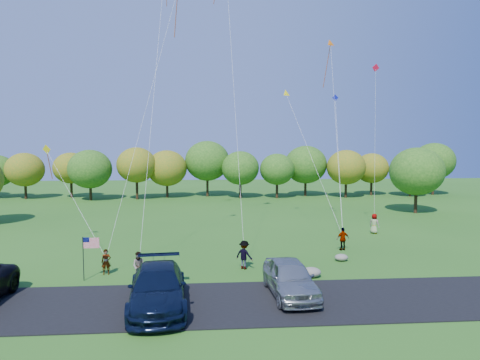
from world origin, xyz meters
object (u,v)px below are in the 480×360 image
object	(u,v)px
flyer_a	(106,262)
flyer_b	(139,266)
minivan_navy	(158,288)
flyer_c	(244,255)
minivan_silver	(290,278)
flyer_e	(374,224)
flyer_d	(343,239)

from	to	relation	value
flyer_a	flyer_b	size ratio (longest dim) A/B	0.92
minivan_navy	flyer_c	size ratio (longest dim) A/B	3.61
minivan_silver	flyer_c	xyz separation A→B (m)	(-1.92, 4.98, -0.07)
flyer_a	flyer_b	world-z (taller)	flyer_b
flyer_c	flyer_e	xyz separation A→B (m)	(12.27, 9.77, -0.03)
flyer_a	flyer_b	distance (m)	2.52
flyer_c	flyer_d	distance (m)	8.70
minivan_silver	flyer_d	xyz separation A→B (m)	(5.73, 9.12, -0.12)
flyer_b	flyer_e	bearing A→B (deg)	38.03
minivan_navy	flyer_e	world-z (taller)	minivan_navy
minivan_silver	flyer_e	bearing A→B (deg)	51.30
flyer_c	flyer_b	bearing A→B (deg)	52.70
flyer_a	flyer_d	world-z (taller)	flyer_d
flyer_c	flyer_e	size ratio (longest dim) A/B	1.03
minivan_navy	flyer_d	xyz separation A→B (m)	(12.31, 10.22, -0.15)
minivan_silver	flyer_e	xyz separation A→B (m)	(10.34, 14.75, -0.10)
minivan_navy	flyer_b	bearing A→B (deg)	104.64
flyer_b	flyer_c	world-z (taller)	flyer_c
minivan_silver	flyer_d	size ratio (longest dim) A/B	3.14
flyer_d	minivan_navy	bearing A→B (deg)	30.00
minivan_navy	flyer_e	bearing A→B (deg)	38.10
flyer_a	flyer_d	distance (m)	16.65
flyer_a	flyer_b	bearing A→B (deg)	-42.99
minivan_silver	flyer_c	bearing A→B (deg)	107.48
minivan_navy	flyer_e	xyz separation A→B (m)	(16.93, 15.85, -0.13)
minivan_navy	minivan_silver	size ratio (longest dim) A/B	1.21
flyer_a	flyer_e	size ratio (longest dim) A/B	0.88
minivan_navy	flyer_d	world-z (taller)	minivan_navy
flyer_d	minivan_silver	bearing A→B (deg)	48.16
flyer_b	flyer_d	world-z (taller)	flyer_d
flyer_e	flyer_a	bearing A→B (deg)	71.39
flyer_e	flyer_b	bearing A→B (deg)	76.99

